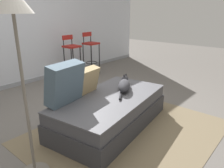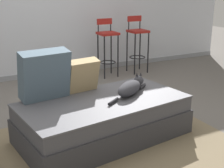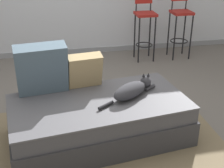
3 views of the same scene
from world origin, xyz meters
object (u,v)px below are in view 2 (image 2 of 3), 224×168
Objects in this scene: throw_pillow_corner at (45,75)px; bar_stool_by_doorway at (137,39)px; couch at (104,118)px; throw_pillow_middle at (82,75)px; cat at (131,87)px; bar_stool_near_window at (107,42)px.

bar_stool_by_doorway is (2.22, 1.82, -0.08)m from throw_pillow_corner.
bar_stool_by_doorway reaches higher than couch.
bar_stool_by_doorway is (1.79, 1.76, -0.00)m from throw_pillow_middle.
throw_pillow_middle reaches higher than couch.
couch is 0.76m from throw_pillow_corner.
cat is 2.49m from bar_stool_by_doorway.
couch is at bearing -117.34° from bar_stool_near_window.
bar_stool_near_window is at bearing 62.66° from couch.
bar_stool_near_window reaches higher than cat.
cat is 0.66× the size of bar_stool_near_window.
cat is (0.43, -0.32, -0.11)m from throw_pillow_middle.
throw_pillow_corner is 2.43m from bar_stool_near_window.
bar_stool_by_doorway is (1.36, 2.08, 0.11)m from cat.
bar_stool_by_doorway is at bearing 44.61° from throw_pillow_middle.
couch is at bearing -75.34° from throw_pillow_middle.
throw_pillow_middle is (-0.09, 0.35, 0.40)m from couch.
throw_pillow_corner is 0.44m from throw_pillow_middle.
bar_stool_near_window is 0.61m from bar_stool_by_doorway.
cat is at bearing -123.17° from bar_stool_by_doorway.
throw_pillow_corner is at bearing -172.32° from throw_pillow_middle.
throw_pillow_middle is 0.56× the size of cat.
throw_pillow_middle is at bearing 143.14° from cat.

